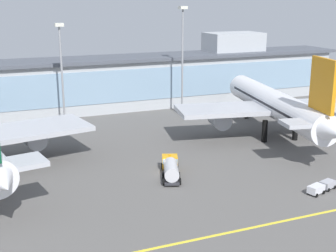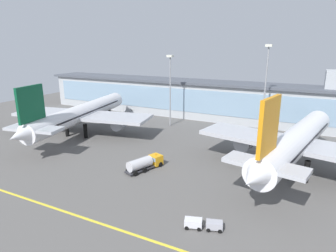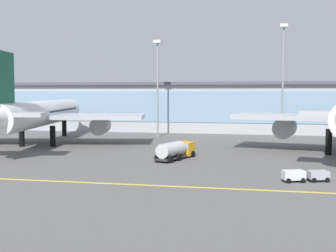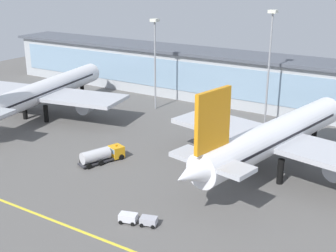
# 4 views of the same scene
# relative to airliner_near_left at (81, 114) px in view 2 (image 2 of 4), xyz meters

# --- Properties ---
(ground_plane) EXTENTS (199.59, 199.59, 0.00)m
(ground_plane) POSITION_rel_airliner_near_left_xyz_m (29.94, -12.45, -6.35)
(ground_plane) COLOR #5B5956
(taxiway_centreline_stripe) EXTENTS (159.67, 0.50, 0.01)m
(taxiway_centreline_stripe) POSITION_rel_airliner_near_left_xyz_m (29.94, -34.45, -6.34)
(taxiway_centreline_stripe) COLOR yellow
(taxiway_centreline_stripe) RESTS_ON ground
(terminal_building) EXTENTS (145.57, 14.00, 18.78)m
(terminal_building) POSITION_rel_airliner_near_left_xyz_m (31.61, 36.94, 0.86)
(terminal_building) COLOR #ADB2B7
(terminal_building) RESTS_ON ground
(airliner_near_left) EXTENTS (43.36, 54.95, 17.40)m
(airliner_near_left) POSITION_rel_airliner_near_left_xyz_m (0.00, 0.00, 0.00)
(airliner_near_left) COLOR black
(airliner_near_left) RESTS_ON ground
(airliner_near_right) EXTENTS (42.28, 50.92, 18.80)m
(airliner_near_right) POSITION_rel_airliner_near_left_xyz_m (59.72, -1.43, 0.53)
(airliner_near_right) COLOR black
(airliner_near_right) RESTS_ON ground
(fuel_tanker_truck) EXTENTS (5.49, 9.33, 2.90)m
(fuel_tanker_truck) POSITION_rel_airliner_near_left_xyz_m (30.83, -13.97, -4.84)
(fuel_tanker_truck) COLOR black
(fuel_tanker_truck) RESTS_ON ground
(baggage_tug_near) EXTENTS (5.79, 3.23, 1.40)m
(baggage_tug_near) POSITION_rel_airliner_near_left_xyz_m (49.41, -28.60, -5.55)
(baggage_tug_near) COLOR black
(baggage_tug_near) RESTS_ON ground
(apron_light_mast_west) EXTENTS (1.80, 1.80, 26.56)m
(apron_light_mast_west) POSITION_rel_airliner_near_left_xyz_m (49.29, 22.85, 10.73)
(apron_light_mast_west) COLOR gray
(apron_light_mast_west) RESTS_ON ground
(apron_light_mast_centre) EXTENTS (1.80, 1.80, 23.31)m
(apron_light_mast_centre) POSITION_rel_airliner_near_left_xyz_m (19.82, 20.60, 8.94)
(apron_light_mast_centre) COLOR gray
(apron_light_mast_centre) RESTS_ON ground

